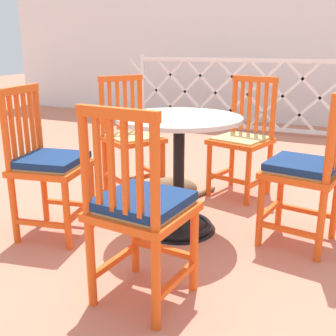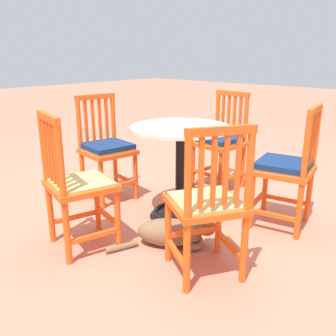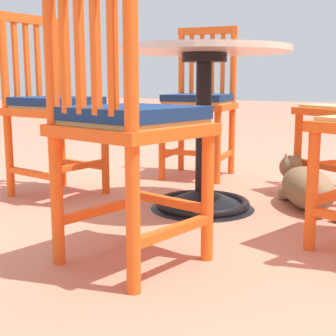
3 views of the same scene
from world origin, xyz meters
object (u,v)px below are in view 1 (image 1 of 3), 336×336
at_px(orange_chair_near_fence, 243,140).
at_px(orange_chair_facing_out, 141,210).
at_px(cafe_table, 179,187).
at_px(orange_chair_tucked_in, 131,138).
at_px(orange_chair_by_planter, 48,165).
at_px(orange_chair_at_corner, 306,171).
at_px(tabby_cat, 164,190).

distance_m(orange_chair_near_fence, orange_chair_facing_out, 1.59).
relative_size(cafe_table, orange_chair_tucked_in, 0.83).
xyz_separation_m(orange_chair_near_fence, orange_chair_facing_out, (-0.03, -1.59, 0.01)).
xyz_separation_m(orange_chair_by_planter, orange_chair_facing_out, (0.84, -0.38, 0.00)).
relative_size(orange_chair_tucked_in, orange_chair_facing_out, 1.00).
relative_size(orange_chair_at_corner, orange_chair_facing_out, 1.00).
height_order(orange_chair_near_fence, tabby_cat, orange_chair_near_fence).
height_order(orange_chair_at_corner, tabby_cat, orange_chair_at_corner).
distance_m(orange_chair_by_planter, tabby_cat, 0.94).
distance_m(cafe_table, orange_chair_facing_out, 0.81).
xyz_separation_m(orange_chair_at_corner, orange_chair_by_planter, (-1.42, -0.52, 0.00)).
relative_size(cafe_table, orange_chair_at_corner, 0.83).
relative_size(orange_chair_tucked_in, orange_chair_by_planter, 1.00).
distance_m(orange_chair_near_fence, tabby_cat, 0.72).
xyz_separation_m(orange_chair_tucked_in, orange_chair_facing_out, (0.79, -1.29, 0.01)).
height_order(orange_chair_tucked_in, orange_chair_by_planter, same).
relative_size(orange_chair_near_fence, orange_chair_by_planter, 1.00).
distance_m(cafe_table, orange_chair_by_planter, 0.81).
distance_m(cafe_table, orange_chair_near_fence, 0.85).
height_order(cafe_table, orange_chair_facing_out, orange_chair_facing_out).
height_order(cafe_table, orange_chair_by_planter, orange_chair_by_planter).
distance_m(orange_chair_near_fence, orange_chair_by_planter, 1.49).
height_order(orange_chair_near_fence, orange_chair_facing_out, same).
height_order(orange_chair_by_planter, orange_chair_facing_out, same).
xyz_separation_m(orange_chair_tucked_in, tabby_cat, (0.35, -0.13, -0.34)).
relative_size(orange_chair_facing_out, tabby_cat, 1.57).
relative_size(orange_chair_by_planter, tabby_cat, 1.57).
height_order(cafe_table, orange_chair_tucked_in, orange_chair_tucked_in).
relative_size(orange_chair_at_corner, orange_chair_by_planter, 1.00).
bearing_deg(orange_chair_facing_out, orange_chair_tucked_in, 121.46).
xyz_separation_m(cafe_table, orange_chair_tucked_in, (-0.63, 0.51, 0.15)).
height_order(orange_chair_facing_out, tabby_cat, orange_chair_facing_out).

